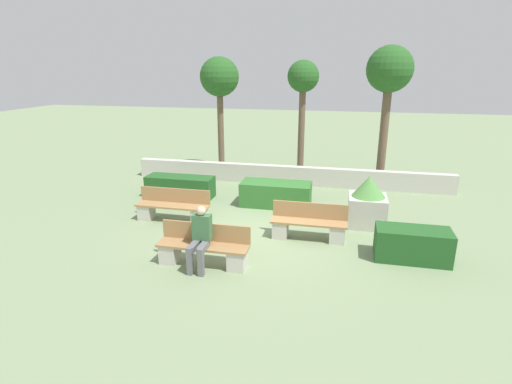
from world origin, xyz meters
The scene contains 13 objects.
ground_plane centered at (0.00, 0.00, 0.00)m, with size 60.00×60.00×0.00m, color gray.
perimeter_wall centered at (0.00, 4.49, 0.33)m, with size 11.30×0.30×0.66m.
bench_front centered at (-0.84, -1.98, 0.34)m, with size 1.96×0.49×0.87m.
bench_left_side centered at (1.22, -0.16, 0.34)m, with size 1.84×0.48×0.87m.
bench_right_side centered at (-2.52, 0.24, 0.34)m, with size 2.01×0.49×0.87m.
person_seated_man centered at (-0.84, -2.13, 0.73)m, with size 0.38×0.64×1.33m.
hedge_block_near_left centered at (0.01, 2.09, 0.36)m, with size 2.09×0.89×0.73m.
hedge_block_near_right centered at (3.52, -0.78, 0.36)m, with size 1.57×0.72×0.71m.
hedge_block_mid_left centered at (-3.16, 2.27, 0.34)m, with size 2.18×0.72×0.68m.
planter_corner_left centered at (2.63, 1.09, 0.64)m, with size 0.97×0.97×1.35m.
tree_leftmost centered at (-2.89, 5.87, 3.57)m, with size 1.49×1.49×4.43m.
tree_center_left centered at (0.32, 5.78, 3.48)m, with size 1.15×1.15×4.29m.
tree_center_right centered at (3.26, 5.42, 3.81)m, with size 1.56×1.56×4.75m.
Camera 1 is at (1.94, -9.25, 4.04)m, focal length 28.00 mm.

